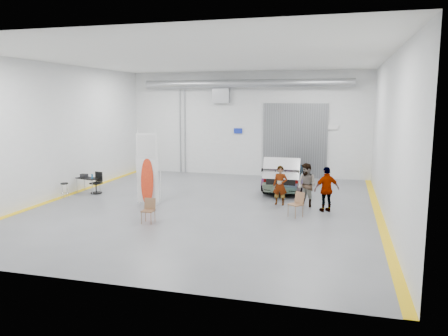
% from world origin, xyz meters
% --- Properties ---
extents(ground, '(16.00, 16.00, 0.00)m').
position_xyz_m(ground, '(0.00, 0.00, 0.00)').
color(ground, '#5A5C61').
rests_on(ground, ground).
extents(room_shell, '(14.02, 16.18, 6.01)m').
position_xyz_m(room_shell, '(0.24, 2.22, 4.08)').
color(room_shell, silver).
rests_on(room_shell, ground).
extents(sedan_car, '(2.04, 4.89, 1.41)m').
position_xyz_m(sedan_car, '(2.80, 4.54, 0.70)').
color(sedan_car, silver).
rests_on(sedan_car, ground).
extents(person_a, '(0.64, 0.44, 1.67)m').
position_xyz_m(person_a, '(2.94, 1.10, 0.83)').
color(person_a, '#8C5C4C').
rests_on(person_a, ground).
extents(person_b, '(1.11, 1.06, 1.81)m').
position_xyz_m(person_b, '(4.03, 1.08, 0.91)').
color(person_b, slate).
rests_on(person_b, ground).
extents(person_c, '(1.13, 0.87, 1.80)m').
position_xyz_m(person_c, '(4.87, 0.44, 0.90)').
color(person_c, brown).
rests_on(person_c, ground).
extents(surfboard_display, '(0.90, 0.35, 3.21)m').
position_xyz_m(surfboard_display, '(-2.49, -0.35, 1.30)').
color(surfboard_display, white).
rests_on(surfboard_display, ground).
extents(folding_chair_near, '(0.44, 0.45, 0.89)m').
position_xyz_m(folding_chair_near, '(-1.24, -2.91, 0.28)').
color(folding_chair_near, brown).
rests_on(folding_chair_near, ground).
extents(folding_chair_far, '(0.62, 0.69, 0.95)m').
position_xyz_m(folding_chair_far, '(3.78, -0.69, 0.30)').
color(folding_chair_far, brown).
rests_on(folding_chair_far, ground).
extents(shop_stool, '(0.35, 0.35, 0.69)m').
position_xyz_m(shop_stool, '(-6.62, -0.15, 0.34)').
color(shop_stool, black).
rests_on(shop_stool, ground).
extents(work_table, '(1.25, 0.85, 0.93)m').
position_xyz_m(work_table, '(-6.29, 1.16, 0.72)').
color(work_table, gray).
rests_on(work_table, ground).
extents(office_chair, '(0.53, 0.55, 1.00)m').
position_xyz_m(office_chair, '(-5.77, 1.13, 0.44)').
color(office_chair, black).
rests_on(office_chair, ground).
extents(trunk_lid, '(1.64, 1.00, 0.04)m').
position_xyz_m(trunk_lid, '(2.80, 2.35, 1.43)').
color(trunk_lid, silver).
rests_on(trunk_lid, sedan_car).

